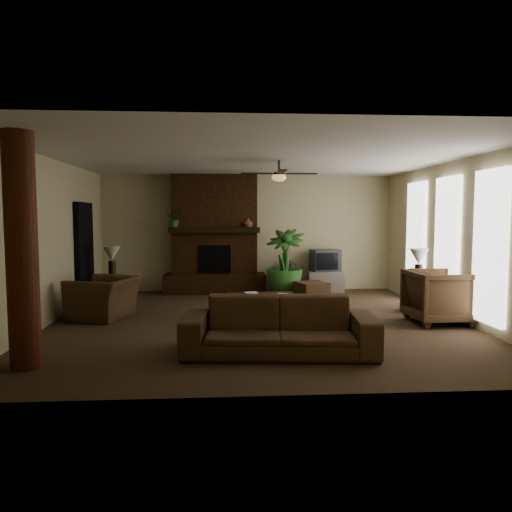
{
  "coord_description": "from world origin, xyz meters",
  "views": [
    {
      "loc": [
        -0.57,
        -8.16,
        1.81
      ],
      "look_at": [
        0.0,
        0.4,
        1.1
      ],
      "focal_mm": 33.44,
      "sensor_mm": 36.0,
      "label": 1
    }
  ],
  "objects": [
    {
      "name": "room_shell",
      "position": [
        0.0,
        0.0,
        1.4
      ],
      "size": [
        7.0,
        7.0,
        7.0
      ],
      "color": "#4C3826",
      "rests_on": "ground"
    },
    {
      "name": "fireplace",
      "position": [
        -0.8,
        3.22,
        1.16
      ],
      "size": [
        2.4,
        0.7,
        2.8
      ],
      "color": "#442712",
      "rests_on": "ground"
    },
    {
      "name": "windows",
      "position": [
        3.45,
        0.2,
        1.35
      ],
      "size": [
        0.08,
        3.65,
        2.35
      ],
      "color": "white",
      "rests_on": "ground"
    },
    {
      "name": "log_column",
      "position": [
        -2.95,
        -2.4,
        1.4
      ],
      "size": [
        0.36,
        0.36,
        2.8
      ],
      "primitive_type": "cylinder",
      "color": "#5A2916",
      "rests_on": "ground"
    },
    {
      "name": "doorway",
      "position": [
        -3.44,
        1.8,
        1.05
      ],
      "size": [
        0.1,
        1.0,
        2.1
      ],
      "primitive_type": "cube",
      "color": "black",
      "rests_on": "ground"
    },
    {
      "name": "ceiling_fan",
      "position": [
        0.4,
        0.3,
        2.53
      ],
      "size": [
        1.35,
        1.35,
        0.37
      ],
      "color": "black",
      "rests_on": "ceiling"
    },
    {
      "name": "sofa",
      "position": [
        0.14,
        -2.01,
        0.49
      ],
      "size": [
        2.58,
        0.96,
        0.99
      ],
      "primitive_type": "imported",
      "rotation": [
        0.0,
        0.0,
        -0.09
      ],
      "color": "#4D3621",
      "rests_on": "ground"
    },
    {
      "name": "armchair_left",
      "position": [
        -2.72,
        0.4,
        0.49
      ],
      "size": [
        1.0,
        1.27,
        0.97
      ],
      "primitive_type": "imported",
      "rotation": [
        0.0,
        0.0,
        -1.85
      ],
      "color": "#4D3621",
      "rests_on": "ground"
    },
    {
      "name": "armchair_right",
      "position": [
        3.07,
        -0.4,
        0.51
      ],
      "size": [
        0.94,
        1.0,
        1.01
      ],
      "primitive_type": "imported",
      "rotation": [
        0.0,
        0.0,
        1.59
      ],
      "color": "#4D3621",
      "rests_on": "ground"
    },
    {
      "name": "coffee_table",
      "position": [
        0.08,
        0.19,
        0.37
      ],
      "size": [
        1.2,
        0.7,
        0.43
      ],
      "color": "black",
      "rests_on": "ground"
    },
    {
      "name": "ottoman",
      "position": [
        1.31,
        1.93,
        0.2
      ],
      "size": [
        0.77,
        0.77,
        0.4
      ],
      "primitive_type": "cube",
      "rotation": [
        0.0,
        0.0,
        0.34
      ],
      "color": "#4D3621",
      "rests_on": "ground"
    },
    {
      "name": "tv_stand",
      "position": [
        1.86,
        3.15,
        0.25
      ],
      "size": [
        0.87,
        0.53,
        0.5
      ],
      "primitive_type": "cube",
      "rotation": [
        0.0,
        0.0,
        -0.03
      ],
      "color": "silver",
      "rests_on": "ground"
    },
    {
      "name": "tv",
      "position": [
        1.85,
        3.14,
        0.76
      ],
      "size": [
        0.71,
        0.6,
        0.52
      ],
      "color": "#37373A",
      "rests_on": "tv_stand"
    },
    {
      "name": "floor_vase",
      "position": [
        0.98,
        3.15,
        0.43
      ],
      "size": [
        0.34,
        0.34,
        0.77
      ],
      "color": "#31271B",
      "rests_on": "ground"
    },
    {
      "name": "floor_plant",
      "position": [
        0.8,
        2.53,
        0.43
      ],
      "size": [
        1.4,
        1.75,
        0.86
      ],
      "primitive_type": "imported",
      "rotation": [
        0.0,
        0.0,
        -0.41
      ],
      "color": "#2F6026",
      "rests_on": "ground"
    },
    {
      "name": "side_table_left",
      "position": [
        -2.88,
        1.73,
        0.28
      ],
      "size": [
        0.62,
        0.62,
        0.55
      ],
      "primitive_type": "cube",
      "rotation": [
        0.0,
        0.0,
        -0.29
      ],
      "color": "black",
      "rests_on": "ground"
    },
    {
      "name": "lamp_left",
      "position": [
        -2.89,
        1.79,
        1.0
      ],
      "size": [
        0.45,
        0.45,
        0.65
      ],
      "color": "black",
      "rests_on": "side_table_left"
    },
    {
      "name": "side_table_right",
      "position": [
        3.15,
        0.66,
        0.28
      ],
      "size": [
        0.51,
        0.51,
        0.55
      ],
      "primitive_type": "cube",
      "rotation": [
        0.0,
        0.0,
        -0.02
      ],
      "color": "black",
      "rests_on": "ground"
    },
    {
      "name": "lamp_right",
      "position": [
        3.15,
        0.7,
        1.0
      ],
      "size": [
        0.43,
        0.43,
        0.65
      ],
      "color": "black",
      "rests_on": "side_table_right"
    },
    {
      "name": "mantel_plant",
      "position": [
        -1.71,
        2.96,
        1.72
      ],
      "size": [
        0.45,
        0.48,
        0.33
      ],
      "primitive_type": "imported",
      "rotation": [
        0.0,
        0.0,
        -0.19
      ],
      "color": "#2F6026",
      "rests_on": "fireplace"
    },
    {
      "name": "mantel_vase",
      "position": [
        -0.01,
        2.98,
        1.67
      ],
      "size": [
        0.25,
        0.26,
        0.22
      ],
      "primitive_type": "imported",
      "rotation": [
        0.0,
        0.0,
        -0.16
      ],
      "color": "brown",
      "rests_on": "fireplace"
    },
    {
      "name": "book_a",
      "position": [
        -0.2,
        0.21,
        0.57
      ],
      "size": [
        0.22,
        0.05,
        0.29
      ],
      "primitive_type": "imported",
      "rotation": [
        0.0,
        0.0,
        0.13
      ],
      "color": "#999999",
      "rests_on": "coffee_table"
    },
    {
      "name": "book_b",
      "position": [
        0.33,
        0.08,
        0.58
      ],
      "size": [
        0.21,
        0.09,
        0.29
      ],
      "primitive_type": "imported",
      "rotation": [
        0.0,
        0.0,
        -0.31
      ],
      "color": "#999999",
      "rests_on": "coffee_table"
    }
  ]
}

